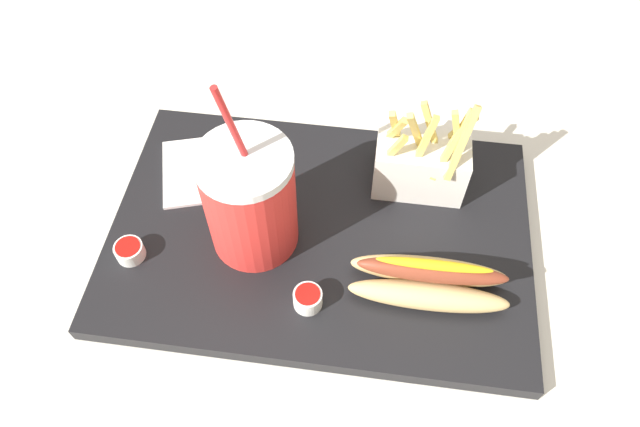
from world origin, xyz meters
name	(u,v)px	position (x,y,z in m)	size (l,w,h in m)	color
ground_plane	(320,242)	(0.00, 0.00, -0.01)	(2.40, 2.40, 0.02)	silver
food_tray	(320,233)	(0.00, 0.00, 0.01)	(0.49, 0.33, 0.02)	black
soda_cup	(250,200)	(0.07, 0.02, 0.09)	(0.10, 0.10, 0.23)	red
fries_basket	(421,160)	(-0.11, -0.09, 0.06)	(0.11, 0.08, 0.14)	white
hot_dog_1	(429,280)	(-0.13, 0.06, 0.04)	(0.17, 0.06, 0.06)	#DBB775
ketchup_cup_1	(312,299)	(0.00, 0.10, 0.03)	(0.03, 0.03, 0.02)	white
ketchup_cup_2	(129,250)	(0.21, 0.06, 0.03)	(0.03, 0.03, 0.02)	white
napkin_stack	(205,170)	(0.15, -0.07, 0.02)	(0.10, 0.11, 0.00)	white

